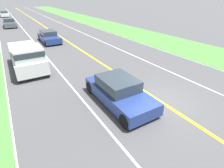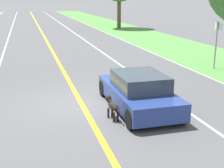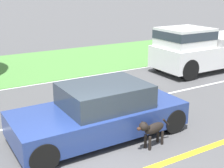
{
  "view_description": "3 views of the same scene",
  "coord_description": "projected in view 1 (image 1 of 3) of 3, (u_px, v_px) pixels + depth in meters",
  "views": [
    {
      "loc": [
        6.27,
        5.41,
        5.14
      ],
      "look_at": [
        2.16,
        -1.37,
        1.0
      ],
      "focal_mm": 28.0,
      "sensor_mm": 36.0,
      "label": 1
    },
    {
      "loc": [
        -1.9,
        -11.21,
        3.95
      ],
      "look_at": [
        1.13,
        -0.35,
        0.79
      ],
      "focal_mm": 50.0,
      "sensor_mm": 36.0,
      "label": 2
    },
    {
      "loc": [
        -4.5,
        2.41,
        3.66
      ],
      "look_at": [
        2.11,
        -1.55,
        1.24
      ],
      "focal_mm": 50.0,
      "sensor_mm": 36.0,
      "label": 3
    }
  ],
  "objects": [
    {
      "name": "car_trailing_mid",
      "position": [
        9.0,
        23.0,
        29.54
      ],
      "size": [
        1.87,
        4.51,
        1.4
      ],
      "color": "#51565B",
      "rests_on": "ground"
    },
    {
      "name": "lane_edge_line_right",
      "position": [
        15.0,
        157.0,
        6.14
      ],
      "size": [
        0.14,
        160.0,
        0.01
      ],
      "primitive_type": "cube",
      "color": "white",
      "rests_on": "ground"
    },
    {
      "name": "lane_dash_same_dir",
      "position": [
        102.0,
        123.0,
        7.75
      ],
      "size": [
        0.1,
        160.0,
        0.01
      ],
      "primitive_type": "cube",
      "color": "white",
      "rests_on": "ground"
    },
    {
      "name": "dog",
      "position": [
        129.0,
        83.0,
        10.18
      ],
      "size": [
        0.33,
        1.09,
        0.75
      ],
      "rotation": [
        0.0,
        0.0,
        0.16
      ],
      "color": "black",
      "rests_on": "ground"
    },
    {
      "name": "centre_divider_line",
      "position": [
        160.0,
        101.0,
        9.36
      ],
      "size": [
        0.18,
        160.0,
        0.01
      ],
      "primitive_type": "cube",
      "color": "yellow",
      "rests_on": "ground"
    },
    {
      "name": "ground_plane",
      "position": [
        160.0,
        101.0,
        9.36
      ],
      "size": [
        400.0,
        400.0,
        0.0
      ],
      "primitive_type": "plane",
      "color": "#4C4C4F"
    },
    {
      "name": "car_trailing_far",
      "position": [
        4.0,
        14.0,
        42.65
      ],
      "size": [
        1.81,
        4.51,
        1.3
      ],
      "color": "white",
      "rests_on": "ground"
    },
    {
      "name": "car_trailing_near",
      "position": [
        49.0,
        37.0,
        20.4
      ],
      "size": [
        1.81,
        4.51,
        1.3
      ],
      "color": "navy",
      "rests_on": "ground"
    },
    {
      "name": "pickup_truck",
      "position": [
        27.0,
        56.0,
        12.8
      ],
      "size": [
        2.08,
        5.37,
        1.99
      ],
      "color": "silver",
      "rests_on": "ground"
    },
    {
      "name": "lane_dash_oncoming",
      "position": [
        200.0,
        85.0,
        10.96
      ],
      "size": [
        0.1,
        160.0,
        0.01
      ],
      "primitive_type": "cube",
      "color": "white",
      "rests_on": "ground"
    },
    {
      "name": "ego_car",
      "position": [
        119.0,
        91.0,
        9.01
      ],
      "size": [
        1.93,
        4.36,
        1.35
      ],
      "color": "navy",
      "rests_on": "ground"
    }
  ]
}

